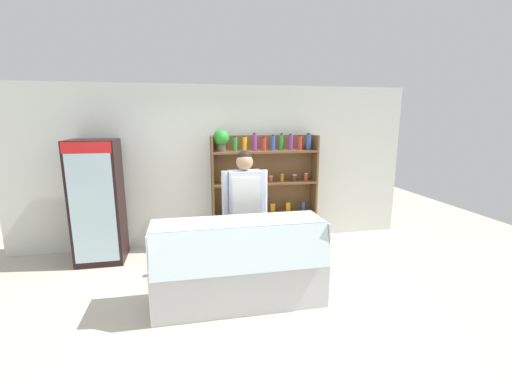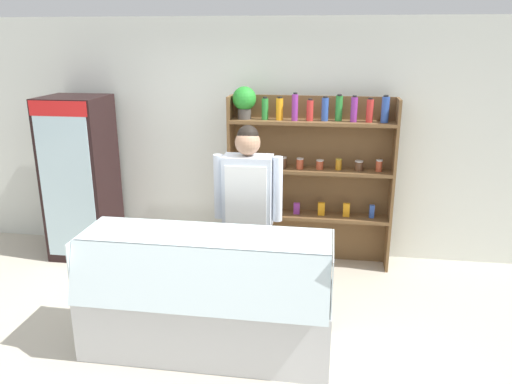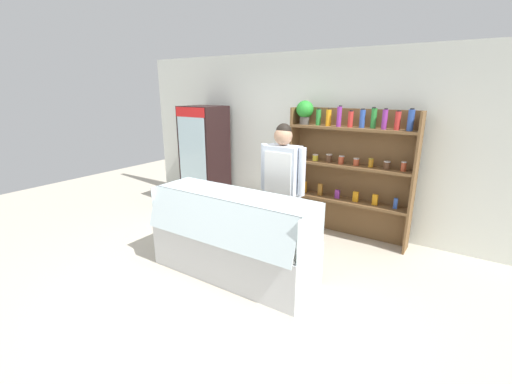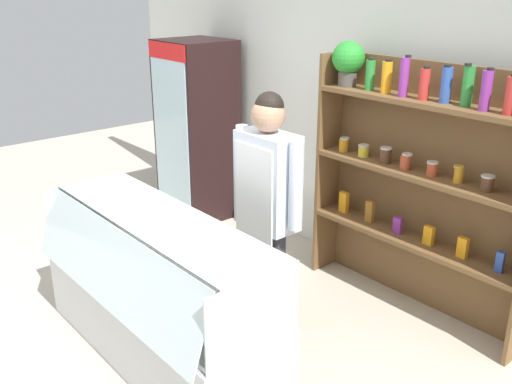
{
  "view_description": "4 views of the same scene",
  "coord_description": "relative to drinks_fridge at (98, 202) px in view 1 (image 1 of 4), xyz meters",
  "views": [
    {
      "loc": [
        -0.52,
        -3.79,
        2.17
      ],
      "look_at": [
        0.36,
        0.47,
        1.22
      ],
      "focal_mm": 24.0,
      "sensor_mm": 36.0,
      "label": 1
    },
    {
      "loc": [
        0.97,
        -3.57,
        2.49
      ],
      "look_at": [
        0.34,
        0.59,
        1.17
      ],
      "focal_mm": 35.0,
      "sensor_mm": 36.0,
      "label": 2
    },
    {
      "loc": [
        2.3,
        -3.0,
        2.15
      ],
      "look_at": [
        0.11,
        0.3,
        0.95
      ],
      "focal_mm": 24.0,
      "sensor_mm": 36.0,
      "label": 3
    },
    {
      "loc": [
        2.97,
        -1.73,
        2.42
      ],
      "look_at": [
        0.24,
        0.6,
        1.08
      ],
      "focal_mm": 40.0,
      "sensor_mm": 36.0,
      "label": 4
    }
  ],
  "objects": [
    {
      "name": "shelving_unit",
      "position": [
        2.55,
        0.18,
        0.19
      ],
      "size": [
        1.79,
        0.29,
        1.98
      ],
      "color": "brown",
      "rests_on": "ground"
    },
    {
      "name": "deli_display_case",
      "position": [
        1.88,
        -1.66,
        -0.62
      ],
      "size": [
        2.0,
        0.73,
        1.01
      ],
      "color": "silver",
      "rests_on": "ground"
    },
    {
      "name": "drinks_fridge",
      "position": [
        0.0,
        0.0,
        0.0
      ],
      "size": [
        0.68,
        0.66,
        1.86
      ],
      "color": "black",
      "rests_on": "ground"
    },
    {
      "name": "back_wall",
      "position": [
        1.85,
        0.48,
        0.42
      ],
      "size": [
        6.8,
        0.1,
        2.7
      ],
      "primitive_type": "cube",
      "color": "silver",
      "rests_on": "ground"
    },
    {
      "name": "ground_plane",
      "position": [
        1.85,
        -1.57,
        -0.93
      ],
      "size": [
        12.0,
        12.0,
        0.0
      ],
      "primitive_type": "plane",
      "color": "beige"
    },
    {
      "name": "shop_clerk",
      "position": [
        2.1,
        -0.88,
        0.11
      ],
      "size": [
        0.63,
        0.25,
        1.74
      ],
      "color": "#2D2D38",
      "rests_on": "ground"
    }
  ]
}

